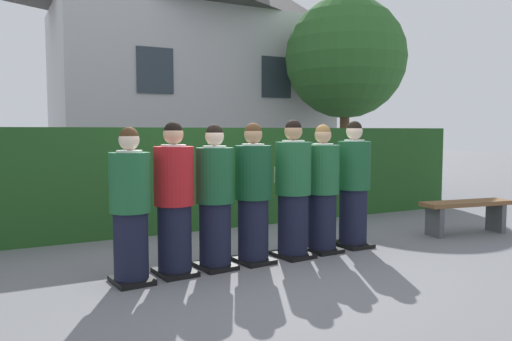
{
  "coord_description": "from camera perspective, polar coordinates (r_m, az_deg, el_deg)",
  "views": [
    {
      "loc": [
        -2.63,
        -4.99,
        1.5
      ],
      "look_at": [
        0.0,
        0.0,
        1.05
      ],
      "focal_mm": 35.39,
      "sensor_mm": 36.0,
      "label": 1
    }
  ],
  "objects": [
    {
      "name": "hedge",
      "position": [
        7.81,
        -7.97,
        -0.85
      ],
      "size": [
        10.29,
        0.7,
        1.54
      ],
      "color": "#214C1E",
      "rests_on": "ground"
    },
    {
      "name": "oak_tree_right",
      "position": [
        13.33,
        10.08,
        12.39
      ],
      "size": [
        3.06,
        3.06,
        4.88
      ],
      "color": "brown",
      "rests_on": "ground"
    },
    {
      "name": "student_front_row_2",
      "position": [
        5.47,
        -4.66,
        -3.39
      ],
      "size": [
        0.41,
        0.48,
        1.57
      ],
      "color": "black",
      "rests_on": "ground"
    },
    {
      "name": "student_front_row_3",
      "position": [
        5.7,
        -0.32,
        -2.97
      ],
      "size": [
        0.41,
        0.52,
        1.58
      ],
      "color": "black",
      "rests_on": "ground"
    },
    {
      "name": "student_front_row_4",
      "position": [
        5.96,
        4.2,
        -2.46
      ],
      "size": [
        0.42,
        0.53,
        1.62
      ],
      "color": "black",
      "rests_on": "ground"
    },
    {
      "name": "student_front_row_5",
      "position": [
        6.26,
        7.51,
        -2.37
      ],
      "size": [
        0.41,
        0.51,
        1.57
      ],
      "color": "black",
      "rests_on": "ground"
    },
    {
      "name": "wooden_bench",
      "position": [
        7.93,
        22.67,
        -4.14
      ],
      "size": [
        1.44,
        0.56,
        0.48
      ],
      "color": "brown",
      "rests_on": "ground"
    },
    {
      "name": "ground_plane",
      "position": [
        5.84,
        0.0,
        -10.33
      ],
      "size": [
        60.0,
        60.0,
        0.0
      ],
      "primitive_type": "plane",
      "color": "slate"
    },
    {
      "name": "student_front_row_6",
      "position": [
        6.6,
        10.96,
        -1.86
      ],
      "size": [
        0.42,
        0.51,
        1.62
      ],
      "color": "black",
      "rests_on": "ground"
    },
    {
      "name": "student_in_red_blazer",
      "position": [
        5.28,
        -9.23,
        -3.6
      ],
      "size": [
        0.41,
        0.48,
        1.59
      ],
      "color": "black",
      "rests_on": "ground"
    },
    {
      "name": "student_front_row_0",
      "position": [
        5.07,
        -14.01,
        -4.32
      ],
      "size": [
        0.4,
        0.5,
        1.53
      ],
      "color": "black",
      "rests_on": "ground"
    },
    {
      "name": "school_building_main",
      "position": [
        15.05,
        -7.25,
        12.48
      ],
      "size": [
        7.92,
        4.18,
        6.98
      ],
      "color": "silver",
      "rests_on": "ground"
    }
  ]
}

